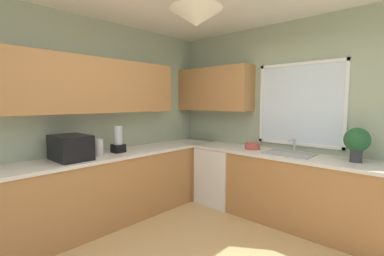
# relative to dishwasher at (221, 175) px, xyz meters

# --- Properties ---
(room_shell) EXTENTS (3.99, 4.12, 2.76)m
(room_shell) POSITION_rel_dishwasher_xyz_m (0.11, -1.11, 1.47)
(room_shell) COLOR #9EAD8E
(room_shell) RESTS_ON ground_plane
(counter_run_left) EXTENTS (0.65, 3.73, 0.92)m
(counter_run_left) POSITION_rel_dishwasher_xyz_m (-0.66, -1.66, 0.02)
(counter_run_left) COLOR #AD7542
(counter_run_left) RESTS_ON ground_plane
(counter_run_back) EXTENTS (3.08, 0.65, 0.92)m
(counter_run_back) POSITION_rel_dishwasher_xyz_m (1.17, 0.03, 0.02)
(counter_run_back) COLOR #AD7542
(counter_run_back) RESTS_ON ground_plane
(dishwasher) EXTENTS (0.60, 0.60, 0.87)m
(dishwasher) POSITION_rel_dishwasher_xyz_m (0.00, 0.00, 0.00)
(dishwasher) COLOR white
(dishwasher) RESTS_ON ground_plane
(microwave) EXTENTS (0.48, 0.36, 0.29)m
(microwave) POSITION_rel_dishwasher_xyz_m (-0.66, -2.05, 0.63)
(microwave) COLOR black
(microwave) RESTS_ON counter_run_left
(kettle) EXTENTS (0.12, 0.12, 0.21)m
(kettle) POSITION_rel_dishwasher_xyz_m (-0.64, -1.71, 0.59)
(kettle) COLOR #B7B7BC
(kettle) RESTS_ON counter_run_left
(sink_assembly) EXTENTS (0.59, 0.40, 0.19)m
(sink_assembly) POSITION_rel_dishwasher_xyz_m (1.08, 0.04, 0.49)
(sink_assembly) COLOR #9EA0A5
(sink_assembly) RESTS_ON counter_run_back
(potted_plant) EXTENTS (0.27, 0.27, 0.39)m
(potted_plant) POSITION_rel_dishwasher_xyz_m (1.82, 0.08, 0.72)
(potted_plant) COLOR #38383D
(potted_plant) RESTS_ON counter_run_back
(bowl) EXTENTS (0.22, 0.22, 0.09)m
(bowl) POSITION_rel_dishwasher_xyz_m (0.54, 0.03, 0.53)
(bowl) COLOR #B74C42
(bowl) RESTS_ON counter_run_back
(blender_appliance) EXTENTS (0.15, 0.15, 0.36)m
(blender_appliance) POSITION_rel_dishwasher_xyz_m (-0.66, -1.42, 0.64)
(blender_appliance) COLOR black
(blender_appliance) RESTS_ON counter_run_left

